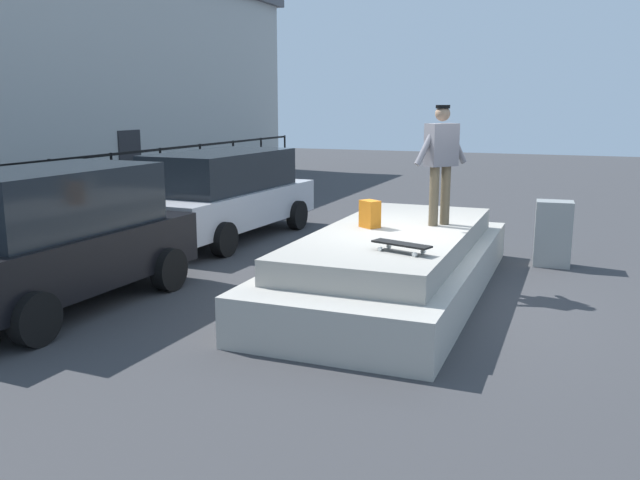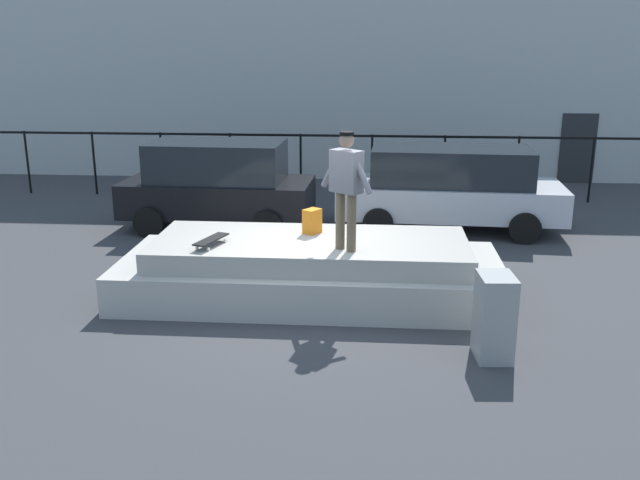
{
  "view_description": "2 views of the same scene",
  "coord_description": "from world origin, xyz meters",
  "px_view_note": "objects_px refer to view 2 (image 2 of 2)",
  "views": [
    {
      "loc": [
        -9.17,
        -2.13,
        2.71
      ],
      "look_at": [
        0.29,
        1.62,
        0.63
      ],
      "focal_mm": 37.01,
      "sensor_mm": 36.0,
      "label": 1
    },
    {
      "loc": [
        0.98,
        -10.16,
        3.96
      ],
      "look_at": [
        0.08,
        1.25,
        0.67
      ],
      "focal_mm": 38.85,
      "sensor_mm": 36.0,
      "label": 2
    }
  ],
  "objects_px": {
    "skateboarder": "(346,182)",
    "skateboard": "(211,240)",
    "utility_box": "(494,317)",
    "backpack": "(312,221)",
    "car_black_hatchback_near": "(218,183)",
    "car_silver_hatchback_mid": "(450,186)"
  },
  "relations": [
    {
      "from": "backpack",
      "to": "car_silver_hatchback_mid",
      "type": "height_order",
      "value": "car_silver_hatchback_mid"
    },
    {
      "from": "backpack",
      "to": "utility_box",
      "type": "relative_size",
      "value": 0.36
    },
    {
      "from": "backpack",
      "to": "car_black_hatchback_near",
      "type": "bearing_deg",
      "value": 66.62
    },
    {
      "from": "skateboard",
      "to": "car_silver_hatchback_mid",
      "type": "relative_size",
      "value": 0.16
    },
    {
      "from": "car_black_hatchback_near",
      "to": "utility_box",
      "type": "height_order",
      "value": "car_black_hatchback_near"
    },
    {
      "from": "skateboarder",
      "to": "utility_box",
      "type": "height_order",
      "value": "skateboarder"
    },
    {
      "from": "skateboard",
      "to": "car_silver_hatchback_mid",
      "type": "distance_m",
      "value": 6.37
    },
    {
      "from": "car_silver_hatchback_mid",
      "to": "car_black_hatchback_near",
      "type": "bearing_deg",
      "value": -176.65
    },
    {
      "from": "backpack",
      "to": "car_black_hatchback_near",
      "type": "distance_m",
      "value": 4.42
    },
    {
      "from": "car_black_hatchback_near",
      "to": "utility_box",
      "type": "xyz_separation_m",
      "value": [
        4.96,
        -6.19,
        -0.43
      ]
    },
    {
      "from": "utility_box",
      "to": "backpack",
      "type": "bearing_deg",
      "value": 131.94
    },
    {
      "from": "backpack",
      "to": "utility_box",
      "type": "bearing_deg",
      "value": -100.15
    },
    {
      "from": "skateboard",
      "to": "car_black_hatchback_near",
      "type": "xyz_separation_m",
      "value": [
        -0.92,
        4.58,
        -0.05
      ]
    },
    {
      "from": "skateboarder",
      "to": "car_silver_hatchback_mid",
      "type": "height_order",
      "value": "skateboarder"
    },
    {
      "from": "skateboarder",
      "to": "skateboard",
      "type": "height_order",
      "value": "skateboarder"
    },
    {
      "from": "skateboarder",
      "to": "car_silver_hatchback_mid",
      "type": "xyz_separation_m",
      "value": [
        2.05,
        4.91,
        -1.04
      ]
    },
    {
      "from": "car_black_hatchback_near",
      "to": "backpack",
      "type": "bearing_deg",
      "value": -57.16
    },
    {
      "from": "skateboarder",
      "to": "skateboard",
      "type": "bearing_deg",
      "value": 179.0
    },
    {
      "from": "skateboard",
      "to": "utility_box",
      "type": "relative_size",
      "value": 0.7
    },
    {
      "from": "skateboard",
      "to": "utility_box",
      "type": "distance_m",
      "value": 4.38
    },
    {
      "from": "car_black_hatchback_near",
      "to": "car_silver_hatchback_mid",
      "type": "bearing_deg",
      "value": 3.35
    },
    {
      "from": "skateboarder",
      "to": "car_black_hatchback_near",
      "type": "relative_size",
      "value": 0.43
    }
  ]
}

